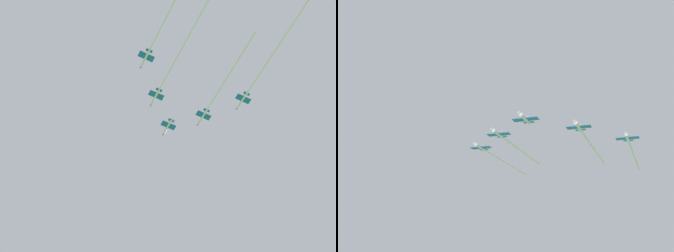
{
  "view_description": "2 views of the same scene",
  "coord_description": "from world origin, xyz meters",
  "views": [
    {
      "loc": [
        44.41,
        -145.39,
        3.18
      ],
      "look_at": [
        10.32,
        -10.35,
        218.15
      ],
      "focal_mm": 53.36,
      "sensor_mm": 36.0,
      "label": 1
    },
    {
      "loc": [
        -98.99,
        60.34,
        177.72
      ],
      "look_at": [
        22.79,
        -11.14,
        219.18
      ],
      "focal_mm": 49.62,
      "sensor_mm": 36.0,
      "label": 2
    }
  ],
  "objects": [
    {
      "name": "jet_lead",
      "position": [
        10.17,
        -10.18,
        218.15
      ],
      "size": [
        8.62,
        9.48,
        2.25
      ],
      "rotation": [
        0.0,
        0.0,
        0.71
      ],
      "color": "white"
    },
    {
      "name": "jet_starboard_outer",
      "position": [
        63.22,
        -31.48,
        218.63
      ],
      "size": [
        42.84,
        50.08,
        2.25
      ],
      "rotation": [
        0.0,
        0.0,
        0.71
      ],
      "color": "white"
    },
    {
      "name": "jet_port_inner",
      "position": [
        21.97,
        -44.51,
        218.11
      ],
      "size": [
        43.09,
        50.37,
        2.25
      ],
      "rotation": [
        0.0,
        0.0,
        0.71
      ],
      "color": "white"
    },
    {
      "name": "jet_starboard_inner",
      "position": [
        39.63,
        -24.27,
        218.18
      ],
      "size": [
        37.39,
        43.68,
        2.25
      ],
      "rotation": [
        0.0,
        0.0,
        0.71
      ],
      "color": "white"
    },
    {
      "name": "jet_port_outer",
      "position": [
        22.61,
        -65.75,
        217.67
      ],
      "size": [
        42.49,
        49.66,
        2.25
      ],
      "rotation": [
        0.0,
        0.0,
        0.71
      ],
      "color": "white"
    }
  ]
}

